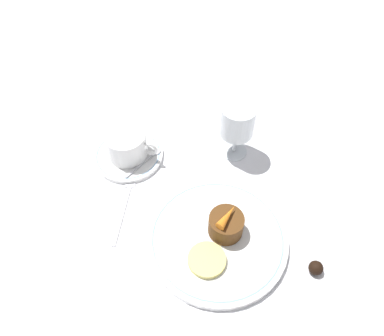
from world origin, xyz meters
TOP-DOWN VIEW (x-y plane):
  - ground_plane at (0.00, 0.00)m, footprint 3.00×3.00m
  - dinner_plate at (-0.01, -0.06)m, footprint 0.26×0.26m
  - saucer at (-0.25, 0.09)m, footprint 0.15×0.15m
  - coffee_cup at (-0.24, 0.09)m, footprint 0.11×0.09m
  - spoon at (-0.20, 0.09)m, footprint 0.05×0.10m
  - wine_glass at (-0.02, 0.17)m, footprint 0.07×0.07m
  - fork at (-0.21, -0.01)m, footprint 0.04×0.19m
  - dessert_cake at (0.00, -0.04)m, footprint 0.06×0.06m
  - carrot_garnish at (0.00, -0.04)m, footprint 0.03×0.05m
  - pineapple_slice at (-0.02, -0.11)m, footprint 0.07×0.07m
  - chocolate_truffle at (0.17, -0.07)m, footprint 0.03×0.03m

SIDE VIEW (x-z plane):
  - ground_plane at x=0.00m, z-range 0.00..0.00m
  - fork at x=-0.21m, z-range 0.00..0.01m
  - saucer at x=-0.25m, z-range 0.00..0.01m
  - dinner_plate at x=-0.01m, z-range 0.00..0.02m
  - spoon at x=-0.20m, z-range 0.01..0.01m
  - chocolate_truffle at x=0.17m, z-range 0.00..0.03m
  - pineapple_slice at x=-0.02m, z-range 0.01..0.02m
  - dessert_cake at x=0.00m, z-range 0.01..0.06m
  - coffee_cup at x=-0.24m, z-range 0.01..0.07m
  - carrot_garnish at x=0.00m, z-range 0.06..0.07m
  - wine_glass at x=-0.02m, z-range 0.02..0.16m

